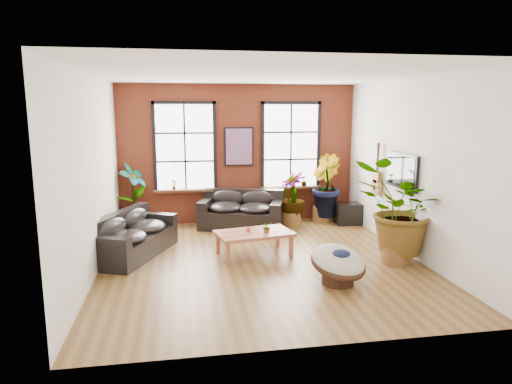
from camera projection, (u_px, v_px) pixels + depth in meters
room at (260, 170)px, 8.59m from camera, size 6.04×6.54×3.54m
sofa_back at (242, 211)px, 11.22m from camera, size 2.20×1.54×0.92m
sofa_left at (132, 236)px, 9.09m from camera, size 1.71×2.34×0.85m
coffee_table at (254, 235)px, 9.09m from camera, size 1.62×1.12×0.57m
papasan_chair at (338, 263)px, 7.59m from camera, size 1.21×1.22×0.70m
poster at (239, 147)px, 11.50m from camera, size 0.74×0.06×0.98m
tv_wall_unit at (394, 174)px, 9.55m from camera, size 0.13×1.86×1.20m
media_box at (348, 213)px, 11.60m from camera, size 0.67×0.57×0.53m
pot_back_left at (135, 221)px, 11.14m from camera, size 0.65×0.65×0.37m
pot_back_right at (323, 214)px, 11.85m from camera, size 0.62×0.62×0.40m
pot_right_wall at (396, 252)px, 8.66m from camera, size 0.64×0.64×0.42m
pot_mid at (291, 219)px, 11.41m from camera, size 0.52×0.52×0.36m
floor_plant_back_left at (134, 193)px, 11.04m from camera, size 0.87×0.93×1.46m
floor_plant_back_right at (325, 185)px, 11.70m from camera, size 0.83×0.98×1.61m
floor_plant_right_wall at (399, 209)px, 8.53m from camera, size 1.81×1.64×1.77m
floor_plant_mid at (292, 196)px, 11.34m from camera, size 0.86×0.86×1.21m
table_plant at (267, 227)px, 9.01m from camera, size 0.26×0.24×0.23m
sill_plant_left at (174, 184)px, 11.34m from camera, size 0.17×0.17×0.27m
sill_plant_right at (304, 181)px, 11.89m from camera, size 0.19×0.19×0.27m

